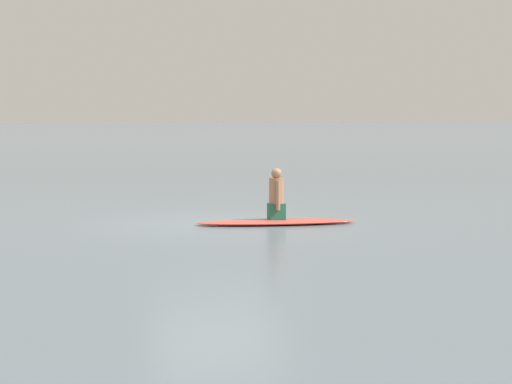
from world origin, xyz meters
The scene contains 3 objects.
ground_plane centered at (0.00, 0.00, 0.00)m, with size 400.00×400.00×0.00m, color slate.
surfboard centered at (-1.00, 0.51, 0.05)m, with size 3.01×0.72×0.10m, color #D84C3F.
person_paddler centered at (-1.00, 0.51, 0.53)m, with size 0.37×0.42×0.96m.
Camera 1 is at (5.60, 15.83, 2.07)m, focal length 62.94 mm.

